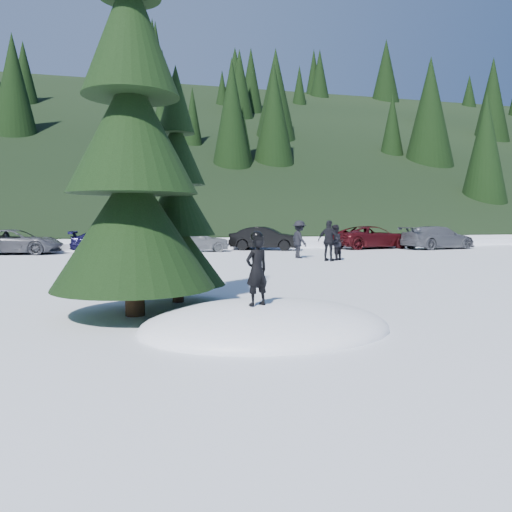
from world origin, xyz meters
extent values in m
plane|color=white|center=(0.00, 0.00, 0.00)|extent=(200.00, 200.00, 0.00)
ellipsoid|color=white|center=(0.00, 0.00, 0.00)|extent=(4.48, 3.52, 0.96)
cylinder|color=black|center=(-2.20, 1.80, 0.70)|extent=(0.38, 0.38, 1.40)
cone|color=black|center=(-2.20, 1.80, 1.79)|extent=(3.20, 3.20, 2.46)
cone|color=black|center=(-2.20, 1.80, 3.65)|extent=(2.54, 2.54, 2.46)
cone|color=black|center=(-2.20, 1.80, 5.51)|extent=(1.88, 1.88, 2.46)
cylinder|color=black|center=(-1.20, 3.20, 0.50)|extent=(0.26, 0.26, 1.00)
cone|color=black|center=(-1.20, 3.20, 1.16)|extent=(2.20, 2.20, 1.52)
cone|color=black|center=(-1.20, 3.20, 2.31)|extent=(1.75, 1.75, 1.52)
cone|color=black|center=(-1.20, 3.20, 3.46)|extent=(1.29, 1.29, 1.52)
cone|color=black|center=(-1.20, 3.20, 4.61)|extent=(0.84, 0.84, 1.52)
imported|color=black|center=(-0.24, -0.30, 1.07)|extent=(0.50, 0.42, 1.18)
imported|color=black|center=(6.93, 12.80, 0.82)|extent=(1.01, 0.98, 1.64)
imported|color=black|center=(6.51, 12.45, 0.92)|extent=(1.09, 1.08, 1.84)
imported|color=black|center=(5.79, 14.41, 0.91)|extent=(0.82, 1.26, 1.83)
imported|color=#53555C|center=(-8.03, 20.80, 0.66)|extent=(5.09, 2.98, 1.33)
imported|color=#110E34|center=(-3.14, 20.78, 0.63)|extent=(4.45, 2.06, 1.26)
imported|color=gray|center=(1.56, 20.35, 0.66)|extent=(3.91, 1.60, 1.33)
imported|color=black|center=(5.88, 20.71, 0.71)|extent=(4.52, 3.11, 1.41)
imported|color=#3C0B0F|center=(12.86, 20.49, 0.72)|extent=(5.47, 3.15, 1.44)
imported|color=#55575D|center=(16.63, 18.96, 0.72)|extent=(5.19, 2.77, 1.43)
camera|label=1|loc=(-2.37, -8.33, 1.95)|focal=35.00mm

